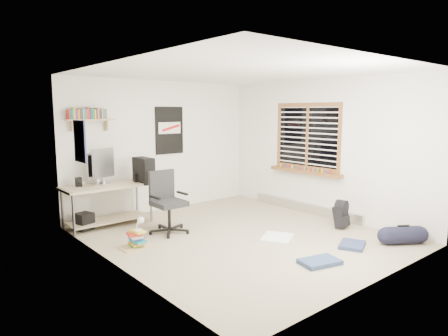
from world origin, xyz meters
TOP-DOWN VIEW (x-y plane):
  - floor at (0.00, 0.00)m, footprint 4.00×4.50m
  - ceiling at (0.00, 0.00)m, footprint 4.00×4.50m
  - back_wall at (0.00, 2.25)m, footprint 4.00×0.01m
  - left_wall at (-2.00, 0.00)m, footprint 0.01×4.50m
  - right_wall at (2.00, 0.00)m, footprint 0.01×4.50m
  - desk at (-1.32, 1.87)m, footprint 1.60×1.08m
  - monitor_left at (-1.42, 2.00)m, footprint 0.38×0.12m
  - monitor_right at (-1.35, 1.93)m, footprint 0.46×0.27m
  - pc_tower at (-0.71, 1.72)m, footprint 0.22×0.44m
  - keyboard at (-1.21, 1.77)m, footprint 0.38×0.19m
  - speaker_left at (-1.75, 2.00)m, footprint 0.10×0.10m
  - speaker_right at (-0.82, 1.78)m, footprint 0.10×0.10m
  - office_chair at (-0.75, 0.84)m, footprint 0.65×0.65m
  - wall_shelf at (-1.45, 2.14)m, footprint 0.80×0.22m
  - poster_back_wall at (0.15, 2.23)m, footprint 0.62×0.03m
  - poster_left_wall at (-1.99, 1.20)m, footprint 0.02×0.42m
  - window at (1.95, 0.30)m, footprint 0.10×1.50m
  - baseboard_heater at (1.96, 0.30)m, footprint 0.08×2.50m
  - backpack at (1.58, -0.76)m, footprint 0.30×0.26m
  - duffel_bag at (1.58, -1.81)m, footprint 0.36×0.36m
  - tshirt at (0.32, -0.49)m, footprint 0.64×0.62m
  - jeans_a at (0.01, -1.51)m, footprint 0.57×0.44m
  - jeans_b at (0.90, -1.41)m, footprint 0.53×0.47m
  - book_stack at (-1.49, 0.55)m, footprint 0.49×0.45m
  - desk_lamp at (-1.47, 0.53)m, footprint 0.11×0.18m
  - subwoofer at (-1.74, 1.87)m, footprint 0.31×0.31m

SIDE VIEW (x-z plane):
  - floor at x=0.00m, z-range -0.01..0.00m
  - tshirt at x=0.32m, z-range 0.00..0.04m
  - jeans_b at x=0.90m, z-range 0.00..0.05m
  - jeans_a at x=0.01m, z-range 0.00..0.06m
  - baseboard_heater at x=1.96m, z-range 0.00..0.18m
  - duffel_bag at x=1.58m, z-range -0.12..0.40m
  - subwoofer at x=-1.74m, z-range 0.00..0.28m
  - book_stack at x=-1.49m, z-range 0.02..0.28m
  - backpack at x=1.58m, z-range 0.02..0.38m
  - desk at x=-1.32m, z-range 0.03..0.70m
  - desk_lamp at x=-1.47m, z-range 0.29..0.47m
  - office_chair at x=-0.75m, z-range -0.01..0.99m
  - keyboard at x=-1.21m, z-range 0.67..0.69m
  - speaker_left at x=-1.75m, z-range 0.67..0.85m
  - speaker_right at x=-0.82m, z-range 0.67..0.86m
  - monitor_left at x=-1.42m, z-range 0.67..1.08m
  - pc_tower at x=-0.71m, z-range 0.67..1.13m
  - monitor_right at x=-1.35m, z-range 0.67..1.16m
  - back_wall at x=0.00m, z-range 0.00..2.50m
  - left_wall at x=-2.00m, z-range 0.00..2.50m
  - right_wall at x=2.00m, z-range 0.00..2.50m
  - window at x=1.95m, z-range 0.82..2.08m
  - poster_left_wall at x=-1.99m, z-range 1.20..1.80m
  - poster_back_wall at x=0.15m, z-range 1.09..2.01m
  - wall_shelf at x=-1.45m, z-range 1.66..1.90m
  - ceiling at x=0.00m, z-range 2.50..2.51m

